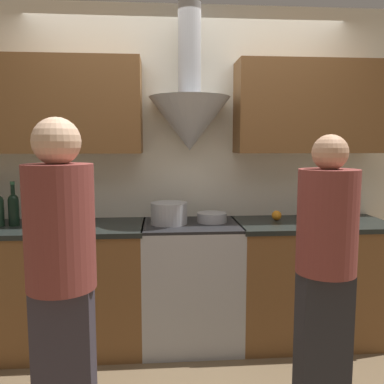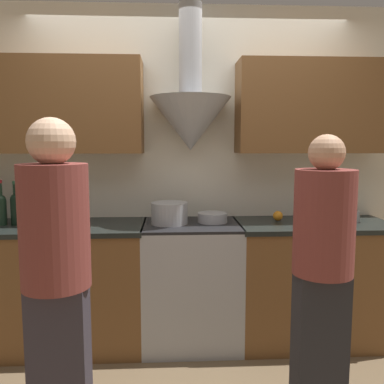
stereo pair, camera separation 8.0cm
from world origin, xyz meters
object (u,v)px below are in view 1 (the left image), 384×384
(wine_bottle_5, at_px, (14,208))
(saucepan, at_px, (347,215))
(stove_range, at_px, (191,283))
(stock_pot, at_px, (169,213))
(orange_fruit, at_px, (277,215))
(mixing_bowl, at_px, (212,217))
(person_foreground_left, at_px, (62,275))
(person_foreground_right, at_px, (325,269))

(wine_bottle_5, relative_size, saucepan, 2.21)
(stove_range, bearing_deg, wine_bottle_5, 179.11)
(wine_bottle_5, xyz_separation_m, stock_pot, (1.13, -0.02, -0.05))
(stock_pot, relative_size, orange_fruit, 3.57)
(wine_bottle_5, height_order, saucepan, wine_bottle_5)
(stock_pot, distance_m, mixing_bowl, 0.33)
(mixing_bowl, bearing_deg, person_foreground_left, -126.50)
(stove_range, xyz_separation_m, wine_bottle_5, (-1.29, 0.02, 0.59))
(saucepan, bearing_deg, orange_fruit, 172.93)
(mixing_bowl, height_order, person_foreground_right, person_foreground_right)
(orange_fruit, bearing_deg, stock_pot, -174.52)
(stock_pot, relative_size, saucepan, 1.85)
(stove_range, distance_m, person_foreground_left, 1.38)
(stove_range, height_order, saucepan, saucepan)
(orange_fruit, relative_size, person_foreground_right, 0.05)
(stove_range, distance_m, mixing_bowl, 0.52)
(orange_fruit, xyz_separation_m, person_foreground_left, (-1.37, -1.19, -0.05))
(wine_bottle_5, distance_m, stock_pot, 1.13)
(person_foreground_left, bearing_deg, stock_pot, 64.55)
(saucepan, distance_m, person_foreground_right, 1.16)
(stock_pot, height_order, orange_fruit, stock_pot)
(stove_range, distance_m, stock_pot, 0.56)
(mixing_bowl, xyz_separation_m, person_foreground_right, (0.47, -1.03, -0.09))
(person_foreground_right, bearing_deg, wine_bottle_5, 152.45)
(stove_range, bearing_deg, person_foreground_right, -57.27)
(wine_bottle_5, height_order, mixing_bowl, wine_bottle_5)
(stove_range, distance_m, saucepan, 1.31)
(wine_bottle_5, bearing_deg, stove_range, -0.89)
(orange_fruit, bearing_deg, mixing_bowl, -176.16)
(stove_range, height_order, person_foreground_right, person_foreground_right)
(stove_range, bearing_deg, person_foreground_left, -121.89)
(orange_fruit, distance_m, person_foreground_left, 1.81)
(stove_range, relative_size, stock_pot, 3.41)
(stock_pot, xyz_separation_m, person_foreground_right, (0.80, -0.98, -0.14))
(person_foreground_left, height_order, person_foreground_right, person_foreground_left)
(wine_bottle_5, relative_size, orange_fruit, 4.25)
(stock_pot, distance_m, orange_fruit, 0.85)
(stove_range, relative_size, mixing_bowl, 4.10)
(person_foreground_right, bearing_deg, stove_range, 122.73)
(stove_range, relative_size, orange_fruit, 12.17)
(mixing_bowl, bearing_deg, saucepan, -1.75)
(wine_bottle_5, height_order, person_foreground_right, person_foreground_right)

